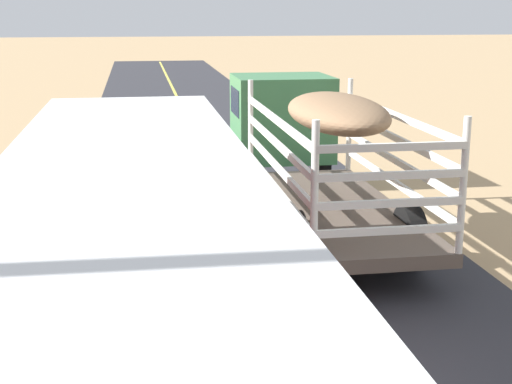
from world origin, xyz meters
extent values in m
cube|color=#3F7F4C|center=(1.66, 11.19, 1.82)|extent=(2.50, 2.20, 2.20)
cube|color=#192333|center=(1.66, 11.19, 2.27)|extent=(2.53, 1.54, 0.70)
cube|color=brown|center=(1.66, 5.79, 0.72)|extent=(2.50, 6.40, 0.24)
cylinder|color=silver|center=(0.47, 8.93, 1.94)|extent=(0.12, 0.12, 2.20)
cylinder|color=silver|center=(2.85, 8.93, 1.94)|extent=(0.12, 0.12, 2.20)
cylinder|color=silver|center=(0.47, 2.65, 1.94)|extent=(0.12, 0.12, 2.20)
cylinder|color=silver|center=(2.85, 2.65, 1.94)|extent=(0.12, 0.12, 2.20)
cube|color=silver|center=(0.45, 5.79, 1.28)|extent=(0.08, 6.30, 0.12)
cube|color=silver|center=(2.87, 5.79, 1.28)|extent=(0.08, 6.30, 0.12)
cube|color=silver|center=(1.66, 2.63, 1.28)|extent=(2.40, 0.08, 0.12)
cube|color=silver|center=(0.45, 5.79, 1.72)|extent=(0.08, 6.30, 0.12)
cube|color=silver|center=(2.87, 5.79, 1.72)|extent=(0.08, 6.30, 0.12)
cube|color=silver|center=(1.66, 2.63, 1.72)|extent=(2.40, 0.08, 0.12)
cube|color=silver|center=(0.45, 5.79, 2.16)|extent=(0.08, 6.30, 0.12)
cube|color=silver|center=(2.87, 5.79, 2.16)|extent=(0.08, 6.30, 0.12)
cube|color=silver|center=(1.66, 2.63, 2.16)|extent=(2.40, 0.08, 0.12)
cube|color=silver|center=(0.45, 5.79, 2.60)|extent=(0.08, 6.30, 0.12)
cube|color=silver|center=(2.87, 5.79, 2.60)|extent=(0.08, 6.30, 0.12)
cube|color=silver|center=(1.66, 2.63, 2.60)|extent=(2.40, 0.08, 0.12)
ellipsoid|color=#8C6B4C|center=(1.66, 5.79, 2.69)|extent=(1.75, 3.84, 0.70)
cylinder|color=black|center=(0.57, 11.19, 0.57)|extent=(0.32, 1.10, 1.10)
cylinder|color=black|center=(2.75, 11.19, 0.57)|extent=(0.32, 1.10, 1.10)
cylinder|color=black|center=(0.57, 4.51, 0.57)|extent=(0.32, 1.10, 1.10)
cylinder|color=black|center=(2.75, 4.51, 0.57)|extent=(0.32, 1.10, 1.10)
cube|color=red|center=(-2.25, -0.57, 1.72)|extent=(2.50, 10.00, 2.70)
cube|color=white|center=(-2.25, -0.57, 3.15)|extent=(2.45, 9.80, 0.16)
cube|color=#192333|center=(-2.25, -0.57, 2.19)|extent=(2.54, 9.20, 0.80)
cylinder|color=black|center=(-3.35, 2.68, 0.52)|extent=(0.30, 1.00, 1.00)
cylinder|color=black|center=(-1.15, 2.68, 0.52)|extent=(0.30, 1.00, 1.00)
camera|label=1|loc=(-2.12, -7.76, 4.63)|focal=51.31mm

